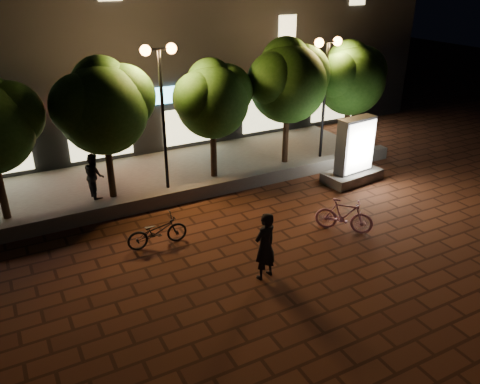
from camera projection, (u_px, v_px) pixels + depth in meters
ground at (275, 243)px, 14.43m from camera, size 80.00×80.00×0.00m
retaining_wall at (218, 187)px, 17.53m from camera, size 16.00×0.45×0.50m
sidewalk at (192, 169)px, 19.62m from camera, size 16.00×5.00×0.08m
building_block at (134, 27)px, 22.73m from camera, size 28.00×8.12×11.30m
tree_left at (103, 103)px, 15.89m from camera, size 3.60×3.00×4.89m
tree_mid at (213, 97)px, 17.69m from camera, size 3.24×2.70×4.50m
tree_right at (288, 78)px, 18.94m from camera, size 3.72×3.10×5.07m
tree_far_right at (351, 76)px, 20.39m from camera, size 3.48×2.90×4.76m
street_lamp_left at (161, 81)px, 16.26m from camera, size 1.26×0.36×5.18m
street_lamp_right at (327, 67)px, 19.29m from camera, size 1.26×0.36×4.98m
ad_kiosk at (354, 156)px, 18.27m from camera, size 2.45×1.43×2.52m
scooter_pink at (344, 216)px, 14.88m from camera, size 1.59×1.65×1.08m
rider at (265, 246)px, 12.45m from camera, size 0.79×0.62×1.90m
scooter_parked at (157, 231)px, 14.12m from camera, size 1.83×0.71×0.95m
pedestrian at (94, 175)px, 16.88m from camera, size 0.70×0.85×1.63m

